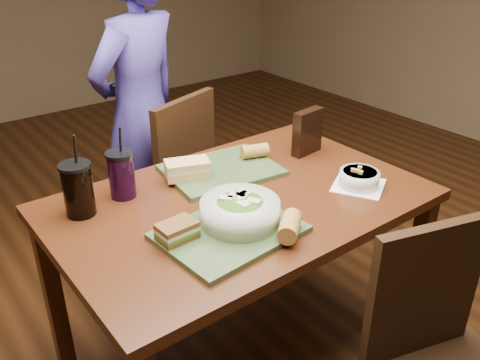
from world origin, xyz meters
name	(u,v)px	position (x,y,z in m)	size (l,w,h in m)	color
ground	(240,353)	(0.00, 0.00, 0.00)	(6.00, 6.00, 0.00)	#381C0B
dining_table	(240,219)	(0.00, 0.00, 0.66)	(1.30, 0.85, 0.75)	#421E0D
chair_near	(442,350)	(0.19, -0.73, 0.49)	(0.47, 0.48, 0.88)	black
chair_far	(177,175)	(0.15, 0.70, 0.52)	(0.51, 0.52, 0.93)	black
diner	(141,113)	(0.09, 0.92, 0.79)	(0.58, 0.38, 1.57)	#3C2E7F
tray_near	(230,232)	(-0.17, -0.17, 0.76)	(0.42, 0.32, 0.02)	#3A4C2B
tray_far	(221,170)	(0.07, 0.21, 0.76)	(0.42, 0.32, 0.02)	#3A4C2B
salad_bowl	(240,210)	(-0.12, -0.15, 0.81)	(0.25, 0.25, 0.08)	silver
soup_bowl	(359,178)	(0.40, -0.20, 0.78)	(0.24, 0.24, 0.07)	white
sandwich_near	(177,231)	(-0.33, -0.11, 0.80)	(0.12, 0.08, 0.05)	#593819
sandwich_far	(188,169)	(-0.08, 0.22, 0.80)	(0.18, 0.14, 0.07)	tan
baguette_near	(290,226)	(-0.04, -0.30, 0.80)	(0.06, 0.06, 0.12)	#AD7533
baguette_far	(255,151)	(0.24, 0.21, 0.80)	(0.05, 0.05, 0.11)	#AD7533
cup_cola	(78,189)	(-0.49, 0.23, 0.84)	(0.10, 0.10, 0.28)	black
cup_berry	(121,174)	(-0.32, 0.26, 0.84)	(0.10, 0.10, 0.26)	black
chip_bag	(307,132)	(0.46, 0.14, 0.84)	(0.14, 0.04, 0.19)	black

